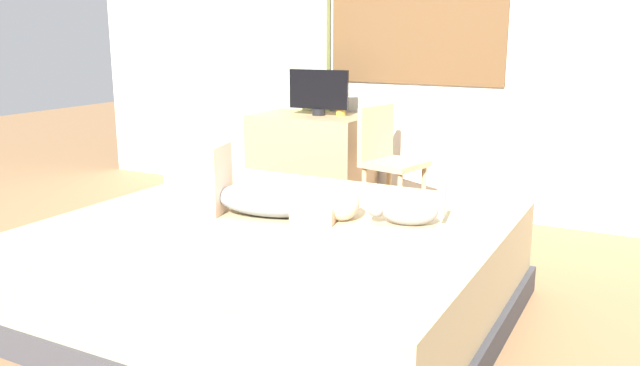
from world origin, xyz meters
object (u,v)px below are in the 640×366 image
person_lying (254,192)px  chair_by_desk (387,156)px  desk (312,161)px  bed (283,270)px  tv_monitor (319,92)px  cat (406,211)px  cup (341,111)px

person_lying → chair_by_desk: size_ratio=1.09×
chair_by_desk → desk: bearing=165.5°
bed → tv_monitor: (-0.81, 1.89, 0.67)m
person_lying → desk: (-0.71, 1.87, -0.25)m
cat → chair_by_desk: 1.67m
desk → chair_by_desk: 0.75m
cup → chair_by_desk: chair_by_desk is taller
cup → person_lying: bearing=-76.0°
bed → tv_monitor: 2.16m
bed → cup: size_ratio=27.41×
bed → person_lying: person_lying is taller
person_lying → chair_by_desk: 1.69m
desk → chair_by_desk: size_ratio=1.05×
bed → cat: cat is taller
tv_monitor → bed: bearing=-66.7°
desk → cup: 0.47m
tv_monitor → chair_by_desk: 0.79m
tv_monitor → cup: bearing=17.2°
desk → bed: bearing=-65.1°
bed → tv_monitor: size_ratio=4.31×
tv_monitor → person_lying: bearing=-71.0°
person_lying → chair_by_desk: bearing=89.8°
chair_by_desk → cat: bearing=-64.6°
person_lying → tv_monitor: size_ratio=1.95×
desk → cup: size_ratio=11.92×
bed → desk: size_ratio=2.30×
cup → chair_by_desk: 0.60m
bed → cup: cup is taller
cat → tv_monitor: 2.20m
bed → chair_by_desk: size_ratio=2.41×
person_lying → desk: 2.02m
person_lying → cat: 0.74m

